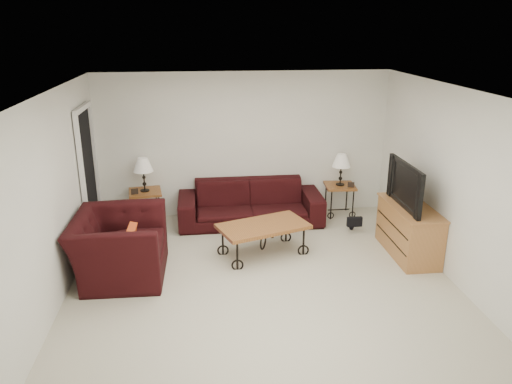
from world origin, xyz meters
TOP-DOWN VIEW (x-y plane):
  - ground at (0.00, 0.00)m, footprint 5.00×5.00m
  - wall_back at (0.00, 2.50)m, footprint 5.00×0.02m
  - wall_front at (0.00, -2.50)m, footprint 5.00×0.02m
  - wall_left at (-2.50, 0.00)m, footprint 0.02×5.00m
  - wall_right at (2.50, 0.00)m, footprint 0.02×5.00m
  - ceiling at (0.00, 0.00)m, footprint 5.00×5.00m
  - doorway at (-2.47, 1.65)m, footprint 0.08×0.94m
  - sofa at (0.05, 2.02)m, footprint 2.42×0.95m
  - side_table_left at (-1.71, 2.20)m, footprint 0.59×0.59m
  - side_table_right at (1.66, 2.20)m, footprint 0.55×0.55m
  - lamp_left at (-1.71, 2.20)m, footprint 0.37×0.37m
  - lamp_right at (1.66, 2.20)m, footprint 0.34×0.34m
  - photo_frame_left at (-1.86, 2.05)m, footprint 0.11×0.05m
  - photo_frame_right at (1.81, 2.05)m, footprint 0.11×0.05m
  - coffee_table at (0.11, 0.75)m, footprint 1.43×1.08m
  - armchair at (-1.88, 0.35)m, footprint 1.18×1.34m
  - throw_pillow at (-1.73, 0.30)m, footprint 0.11×0.39m
  - tv_stand at (2.23, 0.54)m, footprint 0.52×1.25m
  - television at (2.21, 0.54)m, footprint 0.15×1.12m
  - backpack at (1.68, 1.49)m, footprint 0.44×0.38m

SIDE VIEW (x-z plane):
  - ground at x=0.00m, z-range 0.00..0.00m
  - coffee_table at x=0.11m, z-range 0.00..0.48m
  - backpack at x=1.68m, z-range 0.00..0.49m
  - side_table_right at x=1.66m, z-range 0.00..0.56m
  - side_table_left at x=-1.71m, z-range 0.00..0.57m
  - sofa at x=0.05m, z-range 0.00..0.71m
  - tv_stand at x=2.23m, z-range 0.00..0.75m
  - armchair at x=-1.88m, z-range 0.00..0.86m
  - throw_pillow at x=-1.73m, z-range 0.33..0.71m
  - photo_frame_right at x=1.81m, z-range 0.56..0.65m
  - photo_frame_left at x=-1.86m, z-range 0.57..0.67m
  - lamp_right at x=1.66m, z-range 0.56..1.12m
  - lamp_left at x=-1.71m, z-range 0.57..1.15m
  - doorway at x=-2.47m, z-range 0.00..2.04m
  - television at x=2.21m, z-range 0.75..1.40m
  - wall_back at x=0.00m, z-range 0.00..2.50m
  - wall_front at x=0.00m, z-range 0.00..2.50m
  - wall_left at x=-2.50m, z-range 0.00..2.50m
  - wall_right at x=2.50m, z-range 0.00..2.50m
  - ceiling at x=0.00m, z-range 2.50..2.50m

